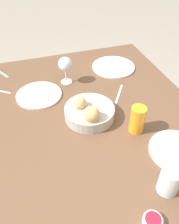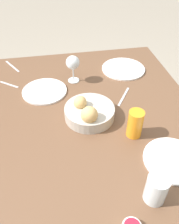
% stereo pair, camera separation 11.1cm
% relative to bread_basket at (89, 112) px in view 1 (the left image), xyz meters
% --- Properties ---
extents(ground_plane, '(10.00, 10.00, 0.00)m').
position_rel_bread_basket_xyz_m(ground_plane, '(0.03, -0.01, -0.79)').
color(ground_plane, gray).
extents(dining_table, '(1.27, 1.07, 0.75)m').
position_rel_bread_basket_xyz_m(dining_table, '(0.03, -0.01, -0.13)').
color(dining_table, brown).
rests_on(dining_table, ground_plane).
extents(bread_basket, '(0.24, 0.24, 0.12)m').
position_rel_bread_basket_xyz_m(bread_basket, '(0.00, 0.00, 0.00)').
color(bread_basket, '#B2ADA3').
rests_on(bread_basket, dining_table).
extents(plate_near_left, '(0.23, 0.23, 0.01)m').
position_rel_bread_basket_xyz_m(plate_near_left, '(-0.31, -0.28, -0.03)').
color(plate_near_left, white).
rests_on(plate_near_left, dining_table).
extents(plate_near_right, '(0.26, 0.26, 0.01)m').
position_rel_bread_basket_xyz_m(plate_near_right, '(0.40, -0.29, -0.03)').
color(plate_near_right, white).
rests_on(plate_near_right, dining_table).
extents(plate_far_center, '(0.24, 0.24, 0.01)m').
position_rel_bread_basket_xyz_m(plate_far_center, '(0.25, 0.20, -0.03)').
color(plate_far_center, white).
rests_on(plate_far_center, dining_table).
extents(juice_glass, '(0.07, 0.07, 0.13)m').
position_rel_bread_basket_xyz_m(juice_glass, '(-0.14, -0.17, 0.03)').
color(juice_glass, orange).
rests_on(juice_glass, dining_table).
extents(water_tumbler, '(0.07, 0.07, 0.11)m').
position_rel_bread_basket_xyz_m(water_tumbler, '(-0.44, -0.15, 0.02)').
color(water_tumbler, silver).
rests_on(water_tumbler, dining_table).
extents(wine_glass, '(0.08, 0.08, 0.16)m').
position_rel_bread_basket_xyz_m(wine_glass, '(0.33, 0.03, 0.08)').
color(wine_glass, silver).
rests_on(wine_glass, dining_table).
extents(jam_bowl_berry, '(0.06, 0.06, 0.03)m').
position_rel_bread_basket_xyz_m(jam_bowl_berry, '(-0.53, -0.04, -0.02)').
color(jam_bowl_berry, white).
rests_on(jam_bowl_berry, dining_table).
extents(fork_silver, '(0.15, 0.10, 0.00)m').
position_rel_bread_basket_xyz_m(fork_silver, '(0.13, -0.21, -0.03)').
color(fork_silver, '#B7B7BC').
rests_on(fork_silver, dining_table).
extents(knife_silver, '(0.15, 0.10, 0.00)m').
position_rel_bread_basket_xyz_m(knife_silver, '(0.55, 0.39, -0.03)').
color(knife_silver, '#B7B7BC').
rests_on(knife_silver, dining_table).
extents(spoon_coffee, '(0.09, 0.11, 0.00)m').
position_rel_bread_basket_xyz_m(spoon_coffee, '(0.35, 0.39, -0.03)').
color(spoon_coffee, '#B7B7BC').
rests_on(spoon_coffee, dining_table).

